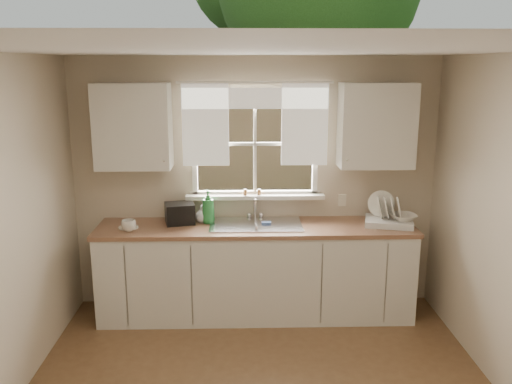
{
  "coord_description": "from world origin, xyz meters",
  "views": [
    {
      "loc": [
        -0.13,
        -3.28,
        2.42
      ],
      "look_at": [
        0.0,
        1.65,
        1.25
      ],
      "focal_mm": 38.0,
      "sensor_mm": 36.0,
      "label": 1
    }
  ],
  "objects_px": {
    "cup": "(129,226)",
    "dish_rack": "(389,218)",
    "black_appliance": "(180,213)",
    "soap_bottle_a": "(208,207)"
  },
  "relations": [
    {
      "from": "soap_bottle_a",
      "to": "cup",
      "type": "distance_m",
      "value": 0.77
    },
    {
      "from": "soap_bottle_a",
      "to": "black_appliance",
      "type": "xyz_separation_m",
      "value": [
        -0.28,
        0.0,
        -0.06
      ]
    },
    {
      "from": "dish_rack",
      "to": "black_appliance",
      "type": "bearing_deg",
      "value": 177.05
    },
    {
      "from": "soap_bottle_a",
      "to": "dish_rack",
      "type": "bearing_deg",
      "value": -25.65
    },
    {
      "from": "soap_bottle_a",
      "to": "cup",
      "type": "relative_size",
      "value": 2.42
    },
    {
      "from": "soap_bottle_a",
      "to": "black_appliance",
      "type": "relative_size",
      "value": 1.21
    },
    {
      "from": "soap_bottle_a",
      "to": "black_appliance",
      "type": "bearing_deg",
      "value": 157.45
    },
    {
      "from": "dish_rack",
      "to": "cup",
      "type": "distance_m",
      "value": 2.46
    },
    {
      "from": "cup",
      "to": "dish_rack",
      "type": "bearing_deg",
      "value": 26.45
    },
    {
      "from": "cup",
      "to": "black_appliance",
      "type": "height_order",
      "value": "black_appliance"
    }
  ]
}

